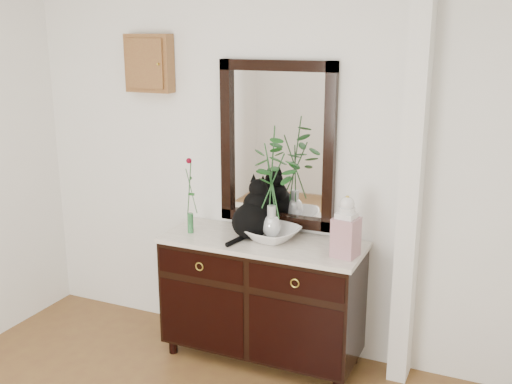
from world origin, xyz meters
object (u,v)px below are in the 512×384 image
at_px(cat, 252,209).
at_px(lotus_bowl, 271,234).
at_px(sideboard, 262,293).
at_px(ginger_jar, 346,226).

relative_size(cat, lotus_bowl, 1.11).
xyz_separation_m(sideboard, ginger_jar, (0.57, -0.06, 0.57)).
bearing_deg(ginger_jar, lotus_bowl, 170.73).
xyz_separation_m(sideboard, cat, (-0.09, 0.04, 0.57)).
relative_size(sideboard, lotus_bowl, 3.78).
height_order(sideboard, ginger_jar, ginger_jar).
height_order(lotus_bowl, ginger_jar, ginger_jar).
relative_size(cat, ginger_jar, 1.02).
distance_m(cat, ginger_jar, 0.66).
relative_size(sideboard, cat, 3.42).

